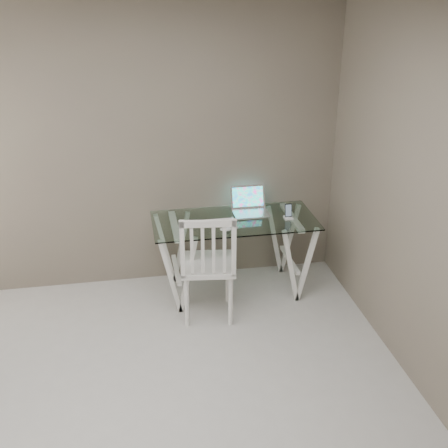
% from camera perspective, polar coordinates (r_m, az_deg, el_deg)
% --- Properties ---
extents(room, '(4.50, 4.52, 2.71)m').
position_cam_1_polar(room, '(3.00, -10.72, 2.03)').
color(room, '#A9A7A2').
rests_on(room, ground).
extents(desk, '(1.50, 0.70, 0.75)m').
position_cam_1_polar(desk, '(5.31, 1.02, -3.16)').
color(desk, silver).
rests_on(desk, ground).
extents(chair, '(0.52, 0.52, 1.02)m').
position_cam_1_polar(chair, '(4.80, -1.64, -3.94)').
color(chair, silver).
rests_on(chair, ground).
extents(laptop, '(0.33, 0.30, 0.22)m').
position_cam_1_polar(laptop, '(5.31, 2.61, 1.80)').
color(laptop, silver).
rests_on(laptop, desk).
extents(keyboard, '(0.27, 0.12, 0.01)m').
position_cam_1_polar(keyboard, '(5.11, -0.47, 0.27)').
color(keyboard, silver).
rests_on(keyboard, desk).
extents(mouse, '(0.11, 0.06, 0.03)m').
position_cam_1_polar(mouse, '(4.92, 0.21, -0.53)').
color(mouse, silver).
rests_on(mouse, desk).
extents(phone_dock, '(0.08, 0.08, 0.14)m').
position_cam_1_polar(phone_dock, '(5.20, 6.55, 0.96)').
color(phone_dock, white).
rests_on(phone_dock, desk).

